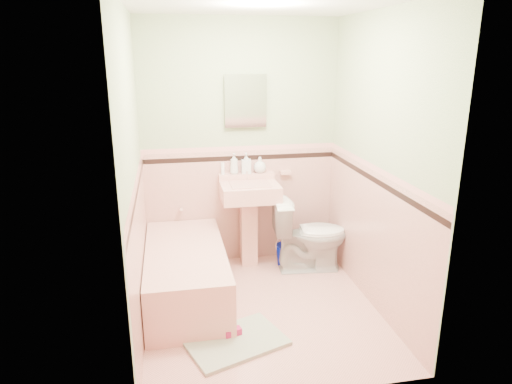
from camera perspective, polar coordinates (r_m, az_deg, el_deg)
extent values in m
plane|color=#E6A497|center=(4.19, 0.66, -14.21)|extent=(2.20, 2.20, 0.00)
plane|color=white|center=(3.61, 0.80, 22.23)|extent=(2.20, 2.20, 0.00)
plane|color=beige|center=(4.76, -1.93, 5.78)|extent=(2.50, 0.00, 2.50)
plane|color=beige|center=(2.68, 5.42, -3.03)|extent=(2.50, 0.00, 2.50)
plane|color=beige|center=(3.65, -14.87, 1.81)|extent=(0.00, 2.50, 2.50)
plane|color=beige|center=(4.02, 14.85, 3.17)|extent=(0.00, 2.50, 2.50)
plane|color=#E9A99C|center=(4.92, -1.83, -1.71)|extent=(2.00, 0.00, 2.00)
plane|color=#E9A99C|center=(2.98, 5.01, -14.82)|extent=(2.00, 0.00, 2.00)
plane|color=#E9A99C|center=(3.86, -13.97, -7.55)|extent=(0.00, 2.20, 2.20)
plane|color=#E9A99C|center=(4.21, 14.05, -5.46)|extent=(0.00, 2.20, 2.20)
plane|color=black|center=(4.77, -1.88, 4.20)|extent=(2.00, 0.00, 2.00)
plane|color=black|center=(2.75, 5.25, -5.46)|extent=(2.00, 0.00, 2.00)
plane|color=black|center=(3.68, -14.44, -0.14)|extent=(0.00, 2.20, 2.20)
plane|color=black|center=(4.05, 14.48, 1.38)|extent=(0.00, 2.20, 2.20)
plane|color=pink|center=(4.75, -1.89, 5.38)|extent=(2.00, 0.00, 2.00)
plane|color=pink|center=(2.71, 5.30, -3.50)|extent=(2.00, 0.00, 2.00)
plane|color=pink|center=(3.65, -14.55, 1.37)|extent=(0.00, 2.20, 2.20)
plane|color=pink|center=(4.02, 14.58, 2.75)|extent=(0.00, 2.20, 2.20)
cube|color=#E19F92|center=(4.31, -8.59, -10.07)|extent=(0.70, 1.50, 0.45)
cylinder|color=silver|center=(4.82, -9.19, -1.93)|extent=(0.04, 0.12, 0.04)
cylinder|color=silver|center=(4.74, -1.11, 2.01)|extent=(0.02, 0.02, 0.10)
cube|color=white|center=(4.68, -1.31, 11.15)|extent=(0.37, 0.04, 0.46)
cube|color=#E19F92|center=(4.88, 3.64, 2.42)|extent=(0.11, 0.07, 0.04)
imported|color=#B2B2B2|center=(4.73, -2.72, 3.51)|extent=(0.10, 0.10, 0.21)
imported|color=#B2B2B2|center=(4.75, -1.21, 3.57)|extent=(0.11, 0.11, 0.21)
imported|color=#B2B2B2|center=(4.78, 0.48, 3.36)|extent=(0.14, 0.14, 0.16)
cylinder|color=white|center=(4.73, -4.12, 2.89)|extent=(0.05, 0.05, 0.12)
imported|color=white|center=(4.78, 6.64, -5.22)|extent=(0.78, 0.49, 0.75)
cube|color=gray|center=(3.76, -2.53, -17.93)|extent=(0.85, 0.71, 0.03)
cube|color=#BF1E59|center=(3.80, -2.88, -16.82)|extent=(0.15, 0.10, 0.05)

